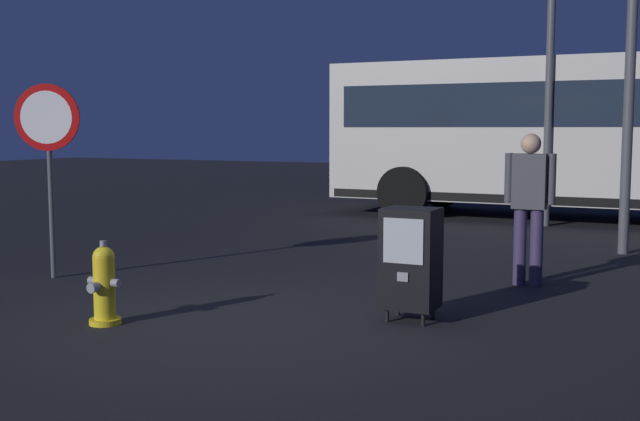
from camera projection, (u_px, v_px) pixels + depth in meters
ground_plane at (232, 321)px, 7.03m from camera, size 60.00×60.00×0.00m
fire_hydrant at (104, 285)px, 6.88m from camera, size 0.33×0.32×0.75m
newspaper_box_primary at (411, 258)px, 6.99m from camera, size 0.48×0.42×1.02m
stop_sign at (48, 139)px, 8.90m from camera, size 0.71×0.31×2.23m
pedestrian at (529, 200)px, 8.54m from camera, size 0.55×0.22×1.67m
bus_near at (615, 129)px, 14.45m from camera, size 10.50×2.79×3.00m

